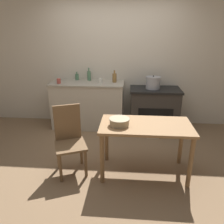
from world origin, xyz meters
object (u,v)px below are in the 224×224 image
at_px(stock_pot, 153,83).
at_px(bottle_left, 114,78).
at_px(bottle_mid_left, 89,76).
at_px(work_table, 145,132).
at_px(mixing_bowl_large, 119,121).
at_px(flour_sack, 153,128).
at_px(chair, 69,138).
at_px(cup_center, 101,81).
at_px(stove, 154,108).
at_px(bottle_far_left, 77,77).
at_px(cup_center_left, 59,81).

height_order(stock_pot, bottle_left, bottle_left).
xyz_separation_m(bottle_left, bottle_mid_left, (-0.52, 0.13, 0.01)).
xyz_separation_m(work_table, mixing_bowl_large, (-0.34, -0.05, 0.16)).
bearing_deg(flour_sack, bottle_mid_left, 154.47).
height_order(chair, bottle_left, bottle_left).
xyz_separation_m(chair, bottle_mid_left, (-0.02, 1.73, 0.53)).
xyz_separation_m(flour_sack, cup_center, (-1.01, 0.38, 0.79)).
bearing_deg(bottle_mid_left, stove, -7.48).
height_order(bottle_far_left, cup_center, bottle_far_left).
height_order(mixing_bowl_large, cup_center, cup_center).
distance_m(stove, bottle_mid_left, 1.47).
bearing_deg(cup_center_left, bottle_left, 10.34).
height_order(work_table, cup_center, cup_center).
bearing_deg(stock_pot, work_table, -98.31).
relative_size(flour_sack, cup_center, 3.72).
relative_size(mixing_bowl_large, bottle_mid_left, 1.05).
height_order(bottle_left, cup_center_left, bottle_left).
bearing_deg(stove, bottle_left, 177.07).
height_order(work_table, chair, chair).
height_order(stove, work_table, stove).
xyz_separation_m(stove, cup_center, (-1.06, -0.06, 0.56)).
relative_size(chair, bottle_left, 3.98).
height_order(flour_sack, bottle_left, bottle_left).
distance_m(chair, mixing_bowl_large, 0.74).
relative_size(work_table, stock_pot, 4.19).
distance_m(cup_center_left, cup_center, 0.80).
bearing_deg(cup_center, bottle_mid_left, 139.06).
distance_m(flour_sack, stock_pot, 0.88).
xyz_separation_m(stock_pot, cup_center, (-1.01, -0.05, 0.03)).
distance_m(chair, bottle_mid_left, 1.81).
distance_m(stove, work_table, 1.58).
relative_size(stove, stock_pot, 3.41).
xyz_separation_m(chair, cup_center_left, (-0.55, 1.40, 0.48)).
bearing_deg(flour_sack, chair, -138.34).
relative_size(work_table, cup_center_left, 12.55).
distance_m(work_table, bottle_left, 1.72).
distance_m(bottle_far_left, bottle_mid_left, 0.26).
relative_size(chair, cup_center, 10.02).
xyz_separation_m(chair, flour_sack, (1.26, 1.12, -0.31)).
xyz_separation_m(bottle_far_left, bottle_mid_left, (0.26, -0.03, 0.03)).
bearing_deg(cup_center, cup_center_left, -173.13).
distance_m(work_table, cup_center_left, 2.13).
relative_size(mixing_bowl_large, bottle_left, 1.13).
relative_size(stock_pot, bottle_mid_left, 1.12).
distance_m(stock_pot, cup_center, 1.01).
distance_m(stove, chair, 2.03).
distance_m(stock_pot, bottle_mid_left, 1.29).
bearing_deg(work_table, cup_center_left, 138.45).
xyz_separation_m(stove, cup_center_left, (-1.85, -0.15, 0.56)).
distance_m(bottle_left, cup_center_left, 1.07).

